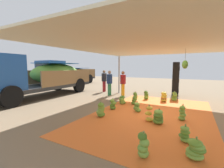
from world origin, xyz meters
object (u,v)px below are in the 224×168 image
object	(u,v)px
banana_bunch_6	(196,150)
speaker_stack	(176,79)
banana_bunch_2	(135,97)
cargo_truck_far	(67,73)
banana_bunch_3	(185,134)
banana_bunch_14	(137,107)
banana_bunch_10	(101,110)
banana_bunch_12	(174,97)
banana_bunch_4	(164,97)
banana_bunch_11	(122,100)
banana_bunch_5	(134,101)
banana_bunch_0	(149,114)
banana_bunch_1	(182,114)
banana_bunch_7	(113,105)
worker_2	(109,81)
worker_1	(104,79)
cargo_truck_main	(38,76)
banana_bunch_13	(146,95)
banana_bunch_8	(143,146)
banana_bunch_9	(158,117)
worker_0	(123,82)

from	to	relation	value
banana_bunch_6	speaker_stack	bearing A→B (deg)	9.19
banana_bunch_2	cargo_truck_far	size ratio (longest dim) A/B	0.08
banana_bunch_3	banana_bunch_14	world-z (taller)	banana_bunch_14
banana_bunch_10	banana_bunch_12	bearing A→B (deg)	-25.83
banana_bunch_4	banana_bunch_11	world-z (taller)	banana_bunch_4
banana_bunch_2	banana_bunch_5	size ratio (longest dim) A/B	1.15
banana_bunch_6	banana_bunch_0	bearing A→B (deg)	39.60
banana_bunch_1	banana_bunch_3	distance (m)	1.56
banana_bunch_4	banana_bunch_5	world-z (taller)	banana_bunch_4
banana_bunch_5	banana_bunch_12	distance (m)	2.45
banana_bunch_4	speaker_stack	distance (m)	2.38
banana_bunch_7	worker_2	size ratio (longest dim) A/B	0.31
banana_bunch_1	banana_bunch_3	xyz separation A→B (m)	(-1.55, -0.17, -0.07)
banana_bunch_10	worker_1	size ratio (longest dim) A/B	0.35
banana_bunch_7	cargo_truck_main	bearing A→B (deg)	86.78
banana_bunch_2	banana_bunch_13	xyz separation A→B (m)	(0.66, -0.41, 0.00)
banana_bunch_5	banana_bunch_12	xyz separation A→B (m)	(1.85, -1.61, 0.03)
banana_bunch_3	worker_2	size ratio (longest dim) A/B	0.27
banana_bunch_1	cargo_truck_main	distance (m)	8.04
banana_bunch_14	cargo_truck_far	bearing A→B (deg)	59.02
banana_bunch_1	banana_bunch_0	bearing A→B (deg)	121.58
banana_bunch_6	banana_bunch_10	bearing A→B (deg)	67.45
banana_bunch_6	banana_bunch_8	size ratio (longest dim) A/B	0.82
worker_2	speaker_stack	distance (m)	4.21
banana_bunch_7	cargo_truck_far	bearing A→B (deg)	55.46
banana_bunch_4	banana_bunch_14	size ratio (longest dim) A/B	1.27
banana_bunch_9	banana_bunch_8	bearing A→B (deg)	-176.35
banana_bunch_14	banana_bunch_9	bearing A→B (deg)	-131.92
speaker_stack	banana_bunch_14	bearing A→B (deg)	168.94
banana_bunch_13	banana_bunch_11	bearing A→B (deg)	156.77
cargo_truck_far	banana_bunch_10	bearing A→B (deg)	-128.76
banana_bunch_3	banana_bunch_8	size ratio (longest dim) A/B	0.78
banana_bunch_4	banana_bunch_12	bearing A→B (deg)	-42.42
banana_bunch_0	banana_bunch_13	size ratio (longest dim) A/B	1.10
banana_bunch_3	banana_bunch_7	world-z (taller)	banana_bunch_7
worker_2	banana_bunch_5	bearing A→B (deg)	-124.53
banana_bunch_3	worker_0	bearing A→B (deg)	38.96
banana_bunch_0	banana_bunch_10	world-z (taller)	banana_bunch_0
banana_bunch_7	cargo_truck_main	size ratio (longest dim) A/B	0.07
banana_bunch_5	banana_bunch_14	xyz separation A→B (m)	(-1.10, -0.55, -0.00)
banana_bunch_6	banana_bunch_13	size ratio (longest dim) A/B	0.87
banana_bunch_3	banana_bunch_13	world-z (taller)	banana_bunch_13
banana_bunch_3	speaker_stack	bearing A→B (deg)	8.19
banana_bunch_1	banana_bunch_5	world-z (taller)	banana_bunch_1
banana_bunch_1	speaker_stack	xyz separation A→B (m)	(4.89, 0.76, 0.81)
banana_bunch_6	speaker_stack	size ratio (longest dim) A/B	0.21
banana_bunch_9	speaker_stack	bearing A→B (deg)	1.20
banana_bunch_13	cargo_truck_far	size ratio (longest dim) A/B	0.08
cargo_truck_far	worker_0	size ratio (longest dim) A/B	4.05
banana_bunch_7	banana_bunch_6	bearing A→B (deg)	-126.77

